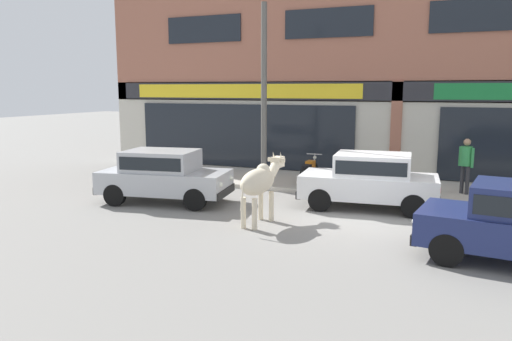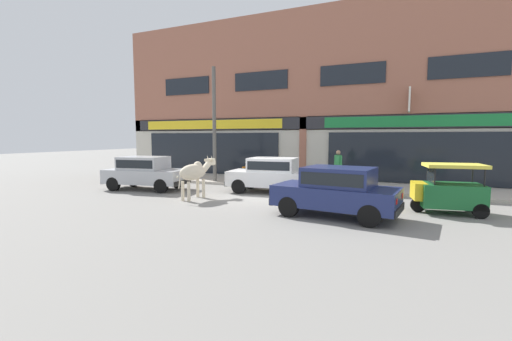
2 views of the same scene
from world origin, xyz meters
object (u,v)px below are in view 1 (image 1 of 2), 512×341
object	(u,v)px
car_0	(164,174)
motorcycle_0	(309,171)
cow	(260,182)
pedestrian	(466,160)
car_3	(370,178)
utility_pole	(264,96)
motorcycle_1	(346,174)

from	to	relation	value
car_0	motorcycle_0	distance (m)	4.85
cow	pedestrian	world-z (taller)	pedestrian
car_3	car_0	bearing A→B (deg)	-164.33
car_0	utility_pole	size ratio (longest dim) A/B	0.68
motorcycle_0	utility_pole	xyz separation A→B (m)	(-1.23, -0.87, 2.40)
car_0	motorcycle_1	xyz separation A→B (m)	(4.28, 3.65, -0.30)
motorcycle_1	motorcycle_0	bearing A→B (deg)	175.49
car_0	utility_pole	xyz separation A→B (m)	(1.83, 2.88, 2.10)
motorcycle_1	pedestrian	distance (m)	3.49
motorcycle_0	motorcycle_1	distance (m)	1.22
car_0	motorcycle_0	size ratio (longest dim) A/B	2.09
car_0	car_3	xyz separation A→B (m)	(5.40, 1.51, 0.00)
cow	car_0	size ratio (longest dim) A/B	0.57
car_0	car_3	world-z (taller)	same
cow	pedestrian	xyz separation A→B (m)	(4.40, 4.85, 0.11)
pedestrian	utility_pole	world-z (taller)	utility_pole
cow	car_0	world-z (taller)	cow
cow	motorcycle_0	bearing A→B (deg)	92.90
motorcycle_1	utility_pole	size ratio (longest dim) A/B	0.33
motorcycle_0	pedestrian	bearing A→B (deg)	1.10
motorcycle_0	pedestrian	distance (m)	4.68
car_0	motorcycle_0	world-z (taller)	car_0
car_0	utility_pole	world-z (taller)	utility_pole
cow	motorcycle_1	bearing A→B (deg)	78.21
car_3	motorcycle_0	distance (m)	3.25
car_0	utility_pole	distance (m)	4.01
pedestrian	utility_pole	size ratio (longest dim) A/B	0.29
motorcycle_1	utility_pole	bearing A→B (deg)	-162.45
cow	utility_pole	xyz separation A→B (m)	(-1.47, 3.90, 1.91)
car_0	cow	bearing A→B (deg)	-17.12
pedestrian	motorcycle_1	bearing A→B (deg)	-176.92
pedestrian	utility_pole	xyz separation A→B (m)	(-5.87, -0.96, 1.80)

